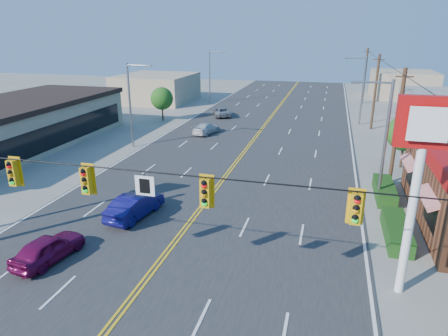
% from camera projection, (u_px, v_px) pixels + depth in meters
% --- Properties ---
extents(ground, '(160.00, 160.00, 0.00)m').
position_uv_depth(ground, '(127.00, 306.00, 16.49)').
color(ground, gray).
rests_on(ground, ground).
extents(road, '(20.00, 120.00, 0.06)m').
position_uv_depth(road, '(237.00, 161.00, 34.75)').
color(road, '#2D2D30').
rests_on(road, ground).
extents(signal_span, '(24.32, 0.34, 9.00)m').
position_uv_depth(signal_span, '(114.00, 196.00, 14.93)').
color(signal_span, '#47301E').
rests_on(signal_span, ground).
extents(kfc_pylon, '(2.20, 0.36, 8.50)m').
position_uv_depth(kfc_pylon, '(420.00, 159.00, 15.49)').
color(kfc_pylon, white).
rests_on(kfc_pylon, ground).
extents(strip_mall, '(10.40, 26.40, 4.40)m').
position_uv_depth(strip_mall, '(6.00, 127.00, 37.59)').
color(strip_mall, tan).
rests_on(strip_mall, ground).
extents(streetlight_se, '(2.55, 0.25, 8.00)m').
position_uv_depth(streetlight_se, '(383.00, 136.00, 25.17)').
color(streetlight_se, gray).
rests_on(streetlight_se, ground).
extents(streetlight_ne, '(2.55, 0.25, 8.00)m').
position_uv_depth(streetlight_ne, '(361.00, 87.00, 47.10)').
color(streetlight_ne, gray).
rests_on(streetlight_ne, ground).
extents(streetlight_sw, '(2.55, 0.25, 8.00)m').
position_uv_depth(streetlight_sw, '(132.00, 101.00, 37.77)').
color(streetlight_sw, gray).
rests_on(streetlight_sw, ground).
extents(streetlight_nw, '(2.55, 0.25, 8.00)m').
position_uv_depth(streetlight_nw, '(211.00, 74.00, 61.52)').
color(streetlight_nw, gray).
rests_on(streetlight_nw, ground).
extents(utility_pole_near, '(0.28, 0.28, 8.40)m').
position_uv_depth(utility_pole_near, '(397.00, 128.00, 28.58)').
color(utility_pole_near, '#47301E').
rests_on(utility_pole_near, ground).
extents(utility_pole_mid, '(0.28, 0.28, 8.40)m').
position_uv_depth(utility_pole_mid, '(375.00, 93.00, 45.03)').
color(utility_pole_mid, '#47301E').
rests_on(utility_pole_mid, ground).
extents(utility_pole_far, '(0.28, 0.28, 8.40)m').
position_uv_depth(utility_pole_far, '(365.00, 76.00, 61.47)').
color(utility_pole_far, '#47301E').
rests_on(utility_pole_far, ground).
extents(tree_kfc_rear, '(2.94, 2.94, 4.41)m').
position_uv_depth(tree_kfc_rear, '(405.00, 133.00, 32.33)').
color(tree_kfc_rear, '#47301E').
rests_on(tree_kfc_rear, ground).
extents(tree_west, '(2.80, 2.80, 4.20)m').
position_uv_depth(tree_west, '(162.00, 99.00, 49.83)').
color(tree_west, '#47301E').
rests_on(tree_west, ground).
extents(bld_west_far, '(11.00, 12.00, 4.20)m').
position_uv_depth(bld_west_far, '(157.00, 88.00, 64.56)').
color(bld_west_far, tan).
rests_on(bld_west_far, ground).
extents(bld_east_far, '(10.00, 10.00, 4.40)m').
position_uv_depth(bld_east_far, '(403.00, 84.00, 67.76)').
color(bld_east_far, tan).
rests_on(bld_east_far, ground).
extents(car_magenta, '(2.11, 4.03, 1.31)m').
position_uv_depth(car_magenta, '(49.00, 249.00, 19.51)').
color(car_magenta, maroon).
rests_on(car_magenta, ground).
extents(car_blue, '(2.15, 4.52, 1.43)m').
position_uv_depth(car_blue, '(135.00, 206.00, 24.11)').
color(car_blue, '#110F59').
rests_on(car_blue, ground).
extents(car_white, '(2.43, 4.34, 1.19)m').
position_uv_depth(car_white, '(206.00, 129.00, 43.86)').
color(car_white, silver).
rests_on(car_white, ground).
extents(car_silver, '(3.70, 4.91, 1.24)m').
position_uv_depth(car_silver, '(221.00, 112.00, 52.87)').
color(car_silver, '#A0A0A4').
rests_on(car_silver, ground).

